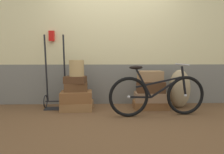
% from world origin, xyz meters
% --- Properties ---
extents(ground, '(9.76, 5.20, 0.06)m').
position_xyz_m(ground, '(0.00, 0.00, -0.03)').
color(ground, brown).
extents(station_building, '(7.76, 0.74, 2.99)m').
position_xyz_m(station_building, '(0.01, 0.85, 1.50)').
color(station_building, slate).
rests_on(station_building, ground).
extents(suitcase_0, '(0.57, 0.46, 0.15)m').
position_xyz_m(suitcase_0, '(-0.72, 0.29, 0.07)').
color(suitcase_0, olive).
rests_on(suitcase_0, ground).
extents(suitcase_1, '(0.59, 0.47, 0.19)m').
position_xyz_m(suitcase_1, '(-0.74, 0.28, 0.24)').
color(suitcase_1, brown).
rests_on(suitcase_1, suitcase_0).
extents(suitcase_2, '(0.43, 0.35, 0.15)m').
position_xyz_m(suitcase_2, '(-0.75, 0.34, 0.41)').
color(suitcase_2, brown).
rests_on(suitcase_2, suitcase_1).
extents(suitcase_3, '(0.40, 0.31, 0.13)m').
position_xyz_m(suitcase_3, '(-0.75, 0.31, 0.55)').
color(suitcase_3, '#4C2D19').
rests_on(suitcase_3, suitcase_2).
extents(suitcase_4, '(0.64, 0.38, 0.14)m').
position_xyz_m(suitcase_4, '(0.63, 0.32, 0.07)').
color(suitcase_4, brown).
rests_on(suitcase_4, ground).
extents(suitcase_5, '(0.58, 0.37, 0.17)m').
position_xyz_m(suitcase_5, '(0.62, 0.30, 0.23)').
color(suitcase_5, '#937051').
rests_on(suitcase_5, suitcase_4).
extents(suitcase_6, '(0.52, 0.36, 0.20)m').
position_xyz_m(suitcase_6, '(0.63, 0.31, 0.41)').
color(suitcase_6, '#4C2D19').
rests_on(suitcase_6, suitcase_5).
extents(suitcase_7, '(0.46, 0.29, 0.19)m').
position_xyz_m(suitcase_7, '(0.62, 0.33, 0.61)').
color(suitcase_7, '#9E754C').
rests_on(suitcase_7, suitcase_6).
extents(wicker_basket, '(0.27, 0.27, 0.29)m').
position_xyz_m(wicker_basket, '(-0.73, 0.31, 0.76)').
color(wicker_basket, tan).
rests_on(wicker_basket, suitcase_3).
extents(luggage_trolley, '(0.42, 0.34, 1.37)m').
position_xyz_m(luggage_trolley, '(-1.15, 0.43, 0.35)').
color(luggage_trolley, black).
rests_on(luggage_trolley, ground).
extents(burlap_sack, '(0.40, 0.34, 0.72)m').
position_xyz_m(burlap_sack, '(1.20, 0.40, 0.36)').
color(burlap_sack, '#9E8966').
rests_on(burlap_sack, ground).
extents(bicycle, '(1.61, 0.46, 0.85)m').
position_xyz_m(bicycle, '(0.64, -0.14, 0.35)').
color(bicycle, black).
rests_on(bicycle, ground).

